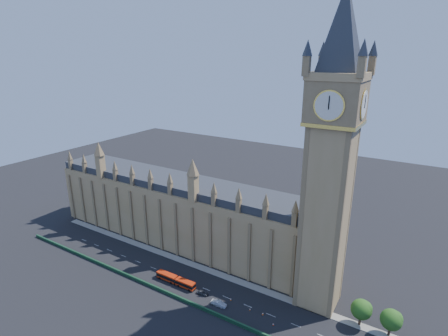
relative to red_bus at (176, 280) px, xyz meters
The scene contains 15 objects.
ground 7.65m from the red_bus, 23.32° to the left, with size 400.00×400.00×0.00m, color black.
palace_westminster 33.26m from the red_bus, 125.92° to the left, with size 120.00×20.00×28.00m.
elizabeth_tower 71.62m from the red_bus, 20.70° to the left, with size 20.59×20.59×105.00m.
bridge_parapet 9.20m from the red_bus, 41.09° to the right, with size 160.00×0.60×1.20m, color #1E4C2D.
kerb_north 14.32m from the red_bus, 61.04° to the left, with size 160.00×3.00×0.16m, color gray.
tree_east_near 60.70m from the red_bus, 12.46° to the left, with size 6.00×6.00×8.50m.
tree_east_far 68.52m from the red_bus, 11.01° to the left, with size 6.00×6.00×8.50m.
red_bus is the anchor object (origin of this frame).
car_grey 11.32m from the red_bus, ahead, with size 1.58×3.92×1.33m, color #3D4045.
car_silver 19.12m from the red_bus, ahead, with size 1.70×4.86×1.60m, color #B2B6BA.
car_white 18.66m from the red_bus, ahead, with size 1.85×4.55×1.32m, color white.
cone_a 37.29m from the red_bus, ahead, with size 0.52×0.52×0.74m.
cone_b 21.08m from the red_bus, ahead, with size 0.48×0.48×0.70m.
cone_c 28.45m from the red_bus, ahead, with size 0.54×0.54×0.65m.
cone_d 32.75m from the red_bus, ahead, with size 0.60×0.60×0.77m.
Camera 1 is at (61.59, -82.72, 76.21)m, focal length 28.00 mm.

